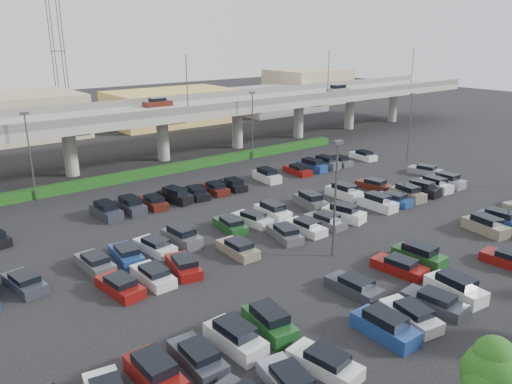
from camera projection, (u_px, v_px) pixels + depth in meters
ground at (273, 229)px, 49.70m from camera, size 280.00×280.00×0.00m
overpass at (129, 118)px, 71.40m from camera, size 150.00×13.00×15.80m
hedge at (156, 171)px, 68.23m from camera, size 66.00×1.60×1.10m
parked_cars at (294, 233)px, 47.13m from camera, size 63.04×41.62×1.67m
light_poles at (227, 171)px, 46.86m from camera, size 66.90×48.38×10.30m
distant_buildings at (125, 109)px, 102.08m from camera, size 138.00×24.00×9.00m
comm_tower at (58, 48)px, 102.63m from camera, size 2.40×2.40×30.00m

